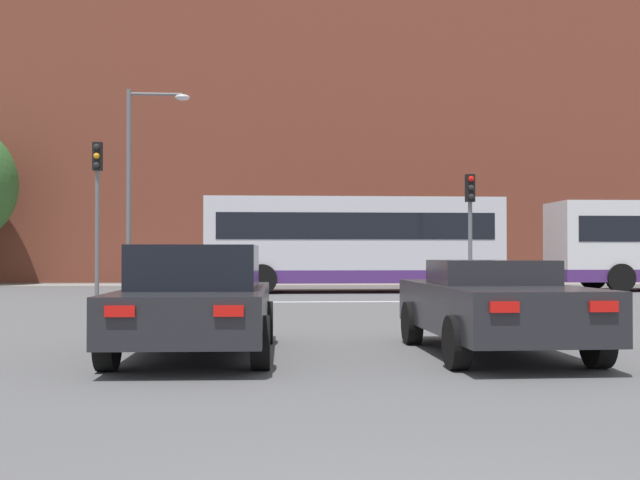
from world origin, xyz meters
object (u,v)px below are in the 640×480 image
object	(u,v)px
traffic_light_near_left	(97,195)
street_lamp_junction	(140,168)
pedestrian_waiting	(414,262)
car_roadster_right	(494,305)
car_saloon_left	(197,300)
traffic_light_near_right	(470,215)
bus_crossing_lead	(353,242)

from	to	relation	value
traffic_light_near_left	street_lamp_junction	world-z (taller)	street_lamp_junction
traffic_light_near_left	pedestrian_waiting	xyz separation A→B (m)	(11.28, 12.03, -2.05)
car_roadster_right	pedestrian_waiting	world-z (taller)	pedestrian_waiting
car_roadster_right	pedestrian_waiting	bearing A→B (deg)	80.88
car_saloon_left	car_roadster_right	world-z (taller)	car_saloon_left
traffic_light_near_right	street_lamp_junction	distance (m)	11.42
traffic_light_near_right	street_lamp_junction	bearing A→B (deg)	154.93
car_saloon_left	traffic_light_near_left	distance (m)	12.97
car_roadster_right	street_lamp_junction	size ratio (longest dim) A/B	0.62
bus_crossing_lead	pedestrian_waiting	xyz separation A→B (m)	(3.49, 7.09, -0.81)
car_saloon_left	traffic_light_near_right	size ratio (longest dim) A/B	1.23
traffic_light_near_left	street_lamp_junction	bearing A→B (deg)	84.45
bus_crossing_lead	traffic_light_near_left	xyz separation A→B (m)	(-7.79, -4.95, 1.25)
bus_crossing_lead	street_lamp_junction	world-z (taller)	street_lamp_junction
bus_crossing_lead	traffic_light_near_left	world-z (taller)	traffic_light_near_left
street_lamp_junction	car_saloon_left	bearing A→B (deg)	-78.58
car_roadster_right	traffic_light_near_right	distance (m)	12.67
traffic_light_near_right	traffic_light_near_left	distance (m)	10.68
traffic_light_near_right	traffic_light_near_left	bearing A→B (deg)	179.35
traffic_light_near_left	street_lamp_junction	size ratio (longest dim) A/B	0.65
traffic_light_near_right	pedestrian_waiting	distance (m)	12.27
car_roadster_right	bus_crossing_lead	bearing A→B (deg)	89.07
car_saloon_left	traffic_light_near_right	bearing A→B (deg)	61.67
car_saloon_left	car_roadster_right	size ratio (longest dim) A/B	1.03
traffic_light_near_right	pedestrian_waiting	bearing A→B (deg)	87.12
car_saloon_left	pedestrian_waiting	distance (m)	25.32
traffic_light_near_right	street_lamp_junction	world-z (taller)	street_lamp_junction
car_roadster_right	traffic_light_near_left	world-z (taller)	traffic_light_near_left
pedestrian_waiting	traffic_light_near_left	bearing A→B (deg)	-139.68
traffic_light_near_right	traffic_light_near_left	xyz separation A→B (m)	(-10.67, 0.12, 0.53)
car_saloon_left	traffic_light_near_left	size ratio (longest dim) A/B	0.99
bus_crossing_lead	traffic_light_near_right	distance (m)	5.87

